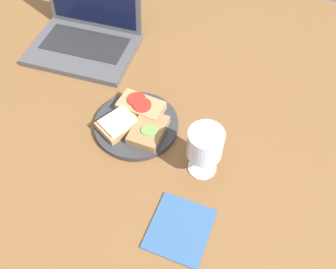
% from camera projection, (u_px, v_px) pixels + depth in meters
% --- Properties ---
extents(wooden_table, '(1.40, 1.40, 0.03)m').
position_uv_depth(wooden_table, '(153.00, 130.00, 0.98)').
color(wooden_table, brown).
rests_on(wooden_table, ground).
extents(plate, '(0.22, 0.22, 0.02)m').
position_uv_depth(plate, '(136.00, 125.00, 0.96)').
color(plate, '#333338').
rests_on(plate, wooden_table).
extents(sandwich_with_cucumber, '(0.08, 0.11, 0.03)m').
position_uv_depth(sandwich_with_cucumber, '(148.00, 130.00, 0.93)').
color(sandwich_with_cucumber, '#937047').
rests_on(sandwich_with_cucumber, plate).
extents(sandwich_with_tomato, '(0.13, 0.08, 0.03)m').
position_uv_depth(sandwich_with_tomato, '(141.00, 106.00, 0.97)').
color(sandwich_with_tomato, '#A88456').
rests_on(sandwich_with_tomato, plate).
extents(sandwich_with_cheese, '(0.11, 0.12, 0.03)m').
position_uv_depth(sandwich_with_cheese, '(118.00, 124.00, 0.94)').
color(sandwich_with_cheese, '#A88456').
rests_on(sandwich_with_cheese, plate).
extents(wine_glass, '(0.08, 0.08, 0.14)m').
position_uv_depth(wine_glass, '(205.00, 146.00, 0.82)').
color(wine_glass, white).
rests_on(wine_glass, wooden_table).
extents(laptop, '(0.31, 0.24, 0.21)m').
position_uv_depth(laptop, '(86.00, 34.00, 1.13)').
color(laptop, '#4C4C51').
rests_on(laptop, wooden_table).
extents(napkin, '(0.14, 0.15, 0.00)m').
position_uv_depth(napkin, '(180.00, 229.00, 0.80)').
color(napkin, '#33598C').
rests_on(napkin, wooden_table).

